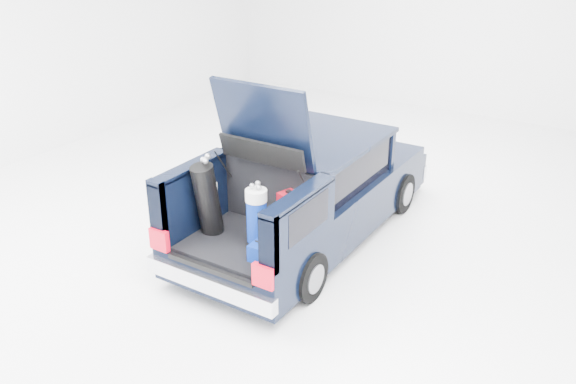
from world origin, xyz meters
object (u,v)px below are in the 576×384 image
Objects in this scene: red_suitcase at (293,217)px; blue_golf_bag at (257,219)px; black_golf_bag at (207,199)px; blue_duffel at (269,253)px; car at (311,190)px.

blue_golf_bag is at bearing -100.17° from red_suitcase.
black_golf_bag is at bearing -137.27° from red_suitcase.
red_suitcase is 0.58× the size of black_golf_bag.
black_golf_bag is at bearing 163.09° from blue_golf_bag.
red_suitcase is 0.71× the size of blue_golf_bag.
red_suitcase reaches higher than blue_duffel.
red_suitcase is 1.41× the size of blue_duffel.
car is at bearing 127.62° from red_suitcase.
red_suitcase is at bearing -69.73° from car.
blue_duffel is (0.06, -0.61, -0.18)m from red_suitcase.
red_suitcase is 0.50m from blue_golf_bag.
blue_golf_bag is (0.22, -1.63, 0.31)m from car.
blue_duffel is (0.50, -1.81, 0.03)m from car.
blue_golf_bag is 1.99× the size of blue_duffel.
black_golf_bag is 2.41× the size of blue_duffel.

